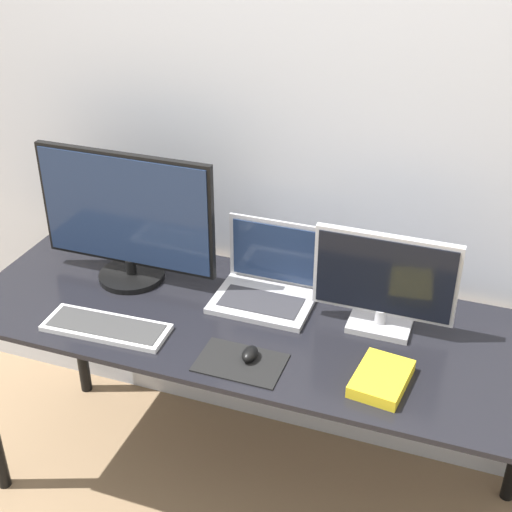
% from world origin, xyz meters
% --- Properties ---
extents(wall_back, '(7.00, 0.05, 2.50)m').
position_xyz_m(wall_back, '(0.00, 0.75, 1.25)').
color(wall_back, silver).
rests_on(wall_back, ground_plane).
extents(desk, '(1.89, 0.69, 0.77)m').
position_xyz_m(desk, '(0.00, 0.34, 0.68)').
color(desk, black).
rests_on(desk, ground_plane).
extents(monitor_left, '(0.63, 0.23, 0.46)m').
position_xyz_m(monitor_left, '(-0.48, 0.44, 1.00)').
color(monitor_left, black).
rests_on(monitor_left, desk).
extents(monitor_right, '(0.44, 0.13, 0.32)m').
position_xyz_m(monitor_right, '(0.39, 0.44, 0.94)').
color(monitor_right, '#B2B2B7').
rests_on(monitor_right, desk).
extents(laptop, '(0.32, 0.25, 0.25)m').
position_xyz_m(laptop, '(-0.00, 0.49, 0.84)').
color(laptop, '#ADADB2').
rests_on(laptop, desk).
extents(keyboard, '(0.40, 0.16, 0.02)m').
position_xyz_m(keyboard, '(-0.41, 0.14, 0.78)').
color(keyboard, silver).
rests_on(keyboard, desk).
extents(mousepad, '(0.25, 0.17, 0.00)m').
position_xyz_m(mousepad, '(0.04, 0.12, 0.78)').
color(mousepad, black).
rests_on(mousepad, desk).
extents(mouse, '(0.04, 0.07, 0.04)m').
position_xyz_m(mouse, '(0.06, 0.15, 0.80)').
color(mouse, black).
rests_on(mouse, mousepad).
extents(book, '(0.16, 0.21, 0.04)m').
position_xyz_m(book, '(0.44, 0.17, 0.79)').
color(book, yellow).
rests_on(book, desk).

